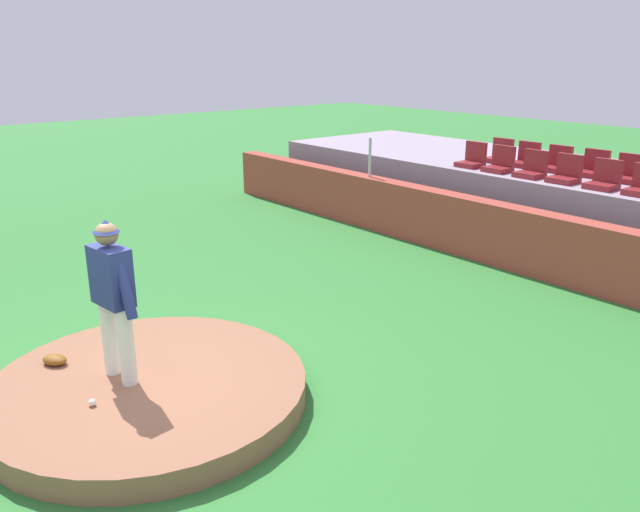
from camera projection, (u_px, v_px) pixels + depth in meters
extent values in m
plane|color=#317A33|center=(150.00, 401.00, 6.93)|extent=(60.00, 60.00, 0.00)
cylinder|color=#905E44|center=(149.00, 390.00, 6.89)|extent=(3.40, 3.40, 0.26)
cylinder|color=silver|center=(110.00, 337.00, 6.86)|extent=(0.16, 0.16, 0.86)
cylinder|color=silver|center=(127.00, 347.00, 6.63)|extent=(0.16, 0.16, 0.86)
cube|color=navy|center=(111.00, 276.00, 6.52)|extent=(0.51, 0.31, 0.62)
cylinder|color=navy|center=(99.00, 274.00, 6.70)|extent=(0.33, 0.15, 0.69)
cylinder|color=navy|center=(124.00, 285.00, 6.36)|extent=(0.32, 0.15, 0.70)
sphere|color=#8C6647|center=(106.00, 234.00, 6.38)|extent=(0.24, 0.24, 0.24)
cone|color=navy|center=(106.00, 226.00, 6.36)|extent=(0.30, 0.30, 0.13)
sphere|color=white|center=(92.00, 403.00, 6.33)|extent=(0.07, 0.07, 0.07)
ellipsoid|color=brown|center=(55.00, 360.00, 7.17)|extent=(0.36, 0.32, 0.11)
cube|color=#A44034|center=(520.00, 239.00, 10.95)|extent=(16.72, 0.40, 1.09)
cylinder|color=silver|center=(370.00, 157.00, 13.40)|extent=(0.06, 0.06, 0.82)
cube|color=#98899C|center=(599.00, 208.00, 12.54)|extent=(15.26, 3.82, 1.37)
cube|color=maroon|center=(470.00, 165.00, 12.98)|extent=(0.48, 0.44, 0.10)
cube|color=maroon|center=(476.00, 152.00, 13.01)|extent=(0.48, 0.08, 0.40)
cube|color=maroon|center=(497.00, 169.00, 12.46)|extent=(0.48, 0.44, 0.10)
cube|color=maroon|center=(504.00, 156.00, 12.49)|extent=(0.48, 0.08, 0.40)
cube|color=maroon|center=(529.00, 175.00, 11.91)|extent=(0.48, 0.44, 0.10)
cube|color=maroon|center=(536.00, 160.00, 11.95)|extent=(0.48, 0.08, 0.40)
cube|color=maroon|center=(563.00, 180.00, 11.43)|extent=(0.48, 0.44, 0.10)
cube|color=maroon|center=(570.00, 165.00, 11.47)|extent=(0.48, 0.08, 0.40)
cube|color=maroon|center=(601.00, 186.00, 10.91)|extent=(0.48, 0.44, 0.10)
cube|color=maroon|center=(608.00, 171.00, 10.94)|extent=(0.48, 0.08, 0.40)
cube|color=maroon|center=(497.00, 160.00, 13.50)|extent=(0.48, 0.44, 0.10)
cube|color=maroon|center=(503.00, 148.00, 13.53)|extent=(0.48, 0.08, 0.40)
cube|color=maroon|center=(523.00, 164.00, 13.00)|extent=(0.48, 0.44, 0.10)
cube|color=maroon|center=(529.00, 151.00, 13.03)|extent=(0.48, 0.08, 0.40)
cube|color=maroon|center=(554.00, 169.00, 12.48)|extent=(0.48, 0.44, 0.10)
cube|color=maroon|center=(561.00, 156.00, 12.52)|extent=(0.48, 0.08, 0.40)
cube|color=maroon|center=(590.00, 174.00, 11.98)|extent=(0.48, 0.44, 0.10)
cube|color=maroon|center=(597.00, 160.00, 12.02)|extent=(0.48, 0.08, 0.40)
cube|color=maroon|center=(625.00, 180.00, 11.46)|extent=(0.48, 0.44, 0.10)
cube|color=maroon|center=(632.00, 165.00, 11.49)|extent=(0.48, 0.08, 0.40)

